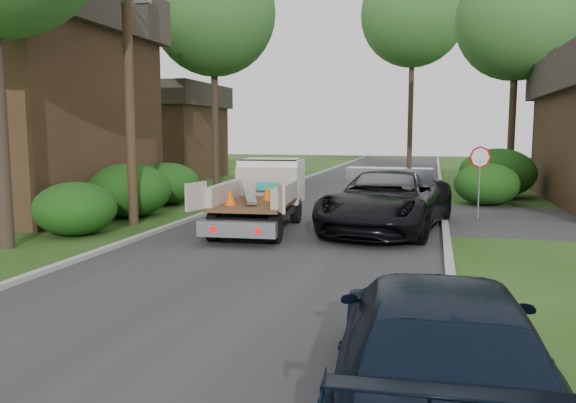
% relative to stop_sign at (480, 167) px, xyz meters
% --- Properties ---
extents(ground, '(120.00, 120.00, 0.00)m').
position_rel_stop_sign_xyz_m(ground, '(-5.20, -9.00, -1.78)').
color(ground, '#224213').
rests_on(ground, ground).
extents(road, '(8.00, 90.00, 0.02)m').
position_rel_stop_sign_xyz_m(road, '(-5.20, 1.00, -1.77)').
color(road, '#28282B').
rests_on(road, ground).
extents(curb_left, '(0.20, 90.00, 0.12)m').
position_rel_stop_sign_xyz_m(curb_left, '(-9.30, 1.00, -1.72)').
color(curb_left, '#9E9E99').
rests_on(curb_left, ground).
extents(curb_right, '(0.20, 90.00, 0.12)m').
position_rel_stop_sign_xyz_m(curb_right, '(-1.10, 1.00, -1.72)').
color(curb_right, '#9E9E99').
rests_on(curb_right, ground).
extents(stop_sign, '(0.71, 0.32, 2.48)m').
position_rel_stop_sign_xyz_m(stop_sign, '(0.00, 0.00, 0.00)').
color(stop_sign, slate).
rests_on(stop_sign, ground).
extents(utility_pole, '(2.42, 1.25, 10.00)m').
position_rel_stop_sign_xyz_m(utility_pole, '(-10.68, -4.02, 3.40)').
color(utility_pole, '#382619').
rests_on(utility_pole, ground).
extents(house_left_near, '(9.72, 8.64, 8.40)m').
position_rel_stop_sign_xyz_m(house_left_near, '(-17.20, -2.00, 2.50)').
color(house_left_near, '#3B2718').
rests_on(house_left_near, ground).
extents(house_left_far, '(7.56, 7.56, 6.00)m').
position_rel_stop_sign_xyz_m(house_left_far, '(-18.70, 13.00, 1.27)').
color(house_left_far, '#3B2718').
rests_on(house_left_far, ground).
extents(hedge_left_a, '(2.34, 2.34, 1.53)m').
position_rel_stop_sign_xyz_m(hedge_left_a, '(-11.40, -6.00, -1.01)').
color(hedge_left_a, '#153F0E').
rests_on(hedge_left_a, ground).
extents(hedge_left_b, '(2.86, 2.86, 1.87)m').
position_rel_stop_sign_xyz_m(hedge_left_b, '(-11.70, -2.50, -0.84)').
color(hedge_left_b, '#153F0E').
rests_on(hedge_left_b, ground).
extents(hedge_left_c, '(2.60, 2.60, 1.70)m').
position_rel_stop_sign_xyz_m(hedge_left_c, '(-12.00, 1.00, -0.93)').
color(hedge_left_c, '#153F0E').
rests_on(hedge_left_c, ground).
extents(hedge_right_a, '(2.60, 2.60, 1.70)m').
position_rel_stop_sign_xyz_m(hedge_right_a, '(0.60, 4.00, -0.93)').
color(hedge_right_a, '#153F0E').
rests_on(hedge_right_a, ground).
extents(hedge_right_b, '(3.38, 3.38, 2.21)m').
position_rel_stop_sign_xyz_m(hedge_right_b, '(1.30, 7.00, -0.67)').
color(hedge_right_b, '#153F0E').
rests_on(hedge_right_b, ground).
extents(tree_left_far, '(6.40, 6.40, 12.20)m').
position_rel_stop_sign_xyz_m(tree_left_far, '(-12.70, 8.00, 7.20)').
color(tree_left_far, '#2D2119').
rests_on(tree_left_far, ground).
extents(tree_right_far, '(6.00, 6.00, 11.50)m').
position_rel_stop_sign_xyz_m(tree_right_far, '(2.30, 11.00, 6.70)').
color(tree_right_far, '#2D2119').
rests_on(tree_right_far, ground).
extents(tree_left_back, '(6.00, 6.00, 12.00)m').
position_rel_stop_sign_xyz_m(tree_left_back, '(-19.20, 4.00, 7.20)').
color(tree_left_back, '#2D2119').
rests_on(tree_left_back, ground).
extents(tree_center_far, '(7.20, 7.20, 14.60)m').
position_rel_stop_sign_xyz_m(tree_center_far, '(-3.20, 21.00, 9.20)').
color(tree_center_far, '#2D2119').
rests_on(tree_center_far, ground).
extents(flatbed_truck, '(2.71, 5.65, 2.08)m').
position_rel_stop_sign_xyz_m(flatbed_truck, '(-6.57, -3.18, -0.65)').
color(flatbed_truck, black).
rests_on(flatbed_truck, ground).
extents(black_pickup, '(4.01, 6.93, 1.81)m').
position_rel_stop_sign_xyz_m(black_pickup, '(-2.80, -2.92, -0.87)').
color(black_pickup, black).
rests_on(black_pickup, ground).
extents(navy_suv, '(2.45, 5.32, 1.51)m').
position_rel_stop_sign_xyz_m(navy_suv, '(-1.40, -14.09, -1.02)').
color(navy_suv, black).
rests_on(navy_suv, ground).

